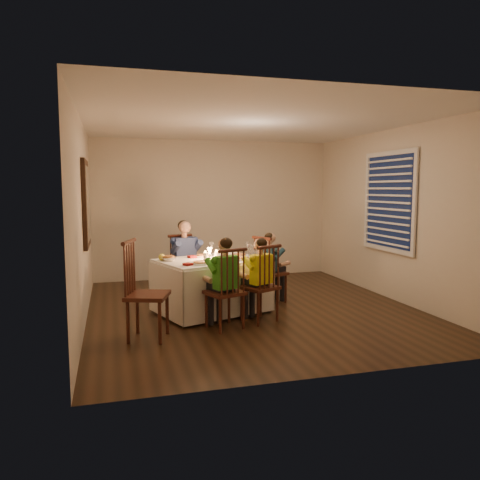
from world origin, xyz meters
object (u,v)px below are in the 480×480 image
object	(u,v)px
adult	(186,300)
child_green	(225,328)
dining_table	(212,275)
chair_near_right	(259,321)
chair_adult	(186,300)
child_yellow	(259,321)
chair_extra	(149,339)
child_teal	(270,302)
chair_end	(270,302)
serving_bowl	(169,259)
chair_near_left	(225,328)

from	to	relation	value
adult	child_green	xyz separation A→B (m)	(0.24, -1.54, 0.00)
dining_table	adult	size ratio (longest dim) A/B	1.36
chair_near_right	child_green	bearing A→B (deg)	-5.43
chair_adult	child_yellow	distance (m)	1.55
dining_table	adult	bearing A→B (deg)	89.19
chair_extra	child_green	size ratio (longest dim) A/B	1.01
chair_near_right	chair_extra	distance (m)	1.47
adult	child_yellow	size ratio (longest dim) A/B	1.13
dining_table	chair_near_right	distance (m)	0.94
adult	child_green	size ratio (longest dim) A/B	1.09
chair_adult	child_teal	world-z (taller)	child_teal
chair_end	chair_extra	world-z (taller)	chair_extra
child_yellow	serving_bowl	xyz separation A→B (m)	(-1.08, 0.64, 0.76)
chair_adult	child_green	size ratio (longest dim) A/B	0.90
chair_near_left	serving_bowl	world-z (taller)	serving_bowl
chair_end	adult	xyz separation A→B (m)	(-1.21, 0.45, 0.00)
chair_end	chair_extra	xyz separation A→B (m)	(-1.90, -1.25, 0.00)
chair_near_left	serving_bowl	bearing A→B (deg)	-74.43
chair_adult	chair_end	distance (m)	1.29
chair_extra	child_teal	distance (m)	2.27
child_teal	chair_adult	bearing A→B (deg)	45.30
adult	child_yellow	world-z (taller)	adult
chair_near_right	chair_near_left	bearing A→B (deg)	-5.43
child_green	dining_table	bearing A→B (deg)	-110.01
dining_table	serving_bowl	distance (m)	0.63
chair_adult	child_teal	bearing A→B (deg)	-36.71
dining_table	chair_near_left	bearing A→B (deg)	-109.27
chair_near_left	chair_extra	size ratio (longest dim) A/B	0.89
dining_table	child_yellow	xyz separation A→B (m)	(0.50, -0.61, -0.52)
chair_extra	child_teal	size ratio (longest dim) A/B	1.08
chair_near_right	chair_extra	bearing A→B (deg)	-11.89
child_yellow	child_green	bearing A→B (deg)	-5.43
chair_end	child_teal	size ratio (longest dim) A/B	0.95
chair_adult	chair_near_right	bearing A→B (deg)	-77.62
child_green	child_yellow	size ratio (longest dim) A/B	1.03
adult	dining_table	bearing A→B (deg)	-88.17
chair_near_left	child_green	xyz separation A→B (m)	(0.00, 0.00, 0.00)
chair_extra	dining_table	bearing A→B (deg)	-25.99
dining_table	adult	xyz separation A→B (m)	(-0.25, 0.75, -0.52)
chair_end	serving_bowl	distance (m)	1.74
child_green	child_teal	world-z (taller)	child_green
dining_table	child_teal	xyz separation A→B (m)	(0.96, 0.30, -0.52)
chair_extra	child_green	distance (m)	0.94
serving_bowl	chair_near_right	bearing A→B (deg)	-30.58
child_green	serving_bowl	world-z (taller)	serving_bowl
chair_extra	child_yellow	world-z (taller)	chair_extra
child_green	child_teal	size ratio (longest dim) A/B	1.06
chair_extra	child_green	world-z (taller)	chair_extra
serving_bowl	child_teal	bearing A→B (deg)	10.07
chair_extra	serving_bowl	world-z (taller)	serving_bowl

